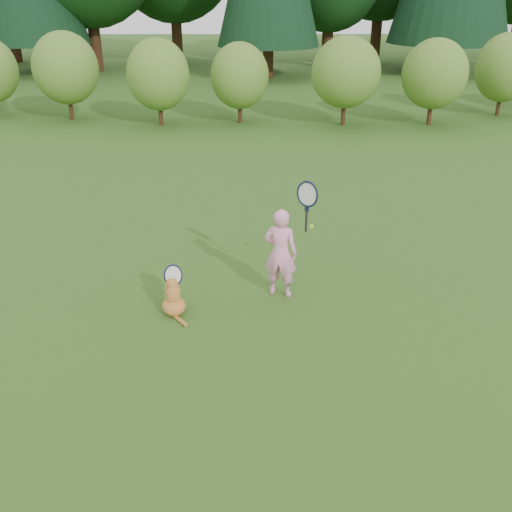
{
  "coord_description": "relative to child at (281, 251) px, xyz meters",
  "views": [
    {
      "loc": [
        0.16,
        -6.49,
        4.19
      ],
      "look_at": [
        0.2,
        0.8,
        0.7
      ],
      "focal_mm": 40.0,
      "sensor_mm": 36.0,
      "label": 1
    }
  ],
  "objects": [
    {
      "name": "ground",
      "position": [
        -0.57,
        -0.94,
        -0.71
      ],
      "size": [
        100.0,
        100.0,
        0.0
      ],
      "primitive_type": "plane",
      "color": "#345417",
      "rests_on": "ground"
    },
    {
      "name": "shrub_row",
      "position": [
        -0.57,
        12.06,
        0.69
      ],
      "size": [
        28.0,
        3.0,
        2.8
      ],
      "primitive_type": null,
      "color": "#4B7C26",
      "rests_on": "ground"
    },
    {
      "name": "child",
      "position": [
        0.0,
        0.0,
        0.0
      ],
      "size": [
        0.76,
        0.49,
        2.03
      ],
      "rotation": [
        0.0,
        0.0,
        2.85
      ],
      "color": "#FC96C8",
      "rests_on": "ground"
    },
    {
      "name": "cat",
      "position": [
        -1.52,
        -0.52,
        -0.42
      ],
      "size": [
        0.46,
        0.8,
        0.75
      ],
      "rotation": [
        0.0,
        0.0,
        0.2
      ],
      "color": "#B74C23",
      "rests_on": "ground"
    },
    {
      "name": "tennis_ball",
      "position": [
        0.47,
        0.42,
        0.21
      ],
      "size": [
        0.07,
        0.07,
        0.07
      ],
      "color": "#BFD519",
      "rests_on": "ground"
    }
  ]
}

